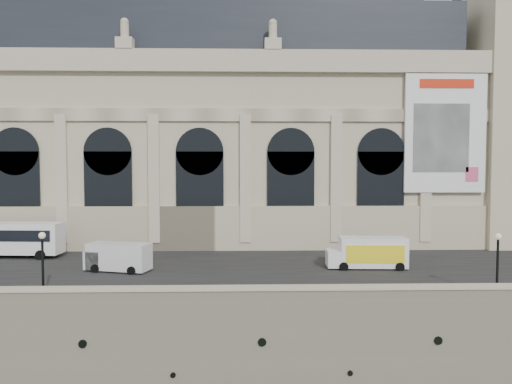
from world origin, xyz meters
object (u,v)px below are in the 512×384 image
bus_left (2,238)px  box_truck (368,253)px  van_c (116,257)px  lamp_left (43,265)px  lamp_right (497,265)px

bus_left → box_truck: bearing=-10.0°
van_c → box_truck: bearing=1.5°
bus_left → box_truck: 36.86m
bus_left → lamp_left: 19.05m
lamp_left → lamp_right: bearing=-1.1°
lamp_left → van_c: bearing=71.9°
box_truck → lamp_left: lamp_left is taller
lamp_left → lamp_right: size_ratio=1.02×
box_truck → lamp_right: lamp_right is taller
van_c → box_truck: size_ratio=0.83×
bus_left → lamp_left: bearing=-56.7°
box_truck → lamp_left: bearing=-159.8°
lamp_right → bus_left: bearing=159.0°
box_truck → lamp_left: 27.52m
van_c → lamp_left: lamp_left is taller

